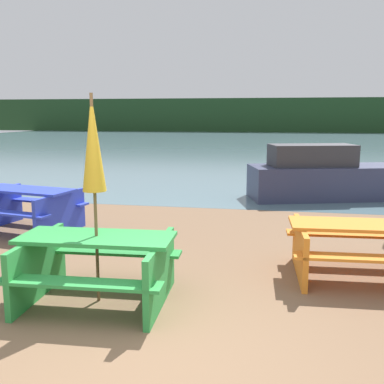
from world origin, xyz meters
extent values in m
plane|color=brown|center=(0.00, 0.00, 0.00)|extent=(60.00, 60.00, 0.00)
cube|color=slate|center=(0.00, 31.69, 0.00)|extent=(60.00, 50.00, 0.00)
cube|color=#1E3D1E|center=(0.00, 51.69, 2.00)|extent=(80.00, 1.60, 4.00)
cube|color=green|center=(-0.87, 1.29, 0.76)|extent=(1.79, 0.78, 0.04)
cube|color=green|center=(-0.84, 0.74, 0.43)|extent=(1.77, 0.36, 0.04)
cube|color=green|center=(-0.89, 1.84, 0.43)|extent=(1.77, 0.36, 0.04)
cube|color=green|center=(-1.61, 1.26, 0.37)|extent=(0.13, 1.38, 0.74)
cube|color=green|center=(-0.13, 1.33, 0.37)|extent=(0.13, 1.38, 0.74)
cube|color=orange|center=(2.20, 2.66, 0.72)|extent=(1.76, 0.79, 0.04)
cube|color=orange|center=(2.23, 2.11, 0.44)|extent=(1.73, 0.37, 0.04)
cube|color=orange|center=(2.17, 3.21, 0.44)|extent=(1.73, 0.37, 0.04)
cube|color=orange|center=(1.48, 2.62, 0.35)|extent=(0.14, 1.38, 0.70)
cube|color=blue|center=(-3.41, 4.08, 0.77)|extent=(1.92, 1.03, 0.04)
cube|color=blue|center=(-3.52, 3.54, 0.46)|extent=(1.84, 0.62, 0.04)
cube|color=blue|center=(-3.31, 4.62, 0.46)|extent=(1.84, 0.62, 0.04)
cube|color=blue|center=(-2.66, 3.93, 0.38)|extent=(0.33, 1.37, 0.75)
cylinder|color=brown|center=(-0.87, 1.29, 1.19)|extent=(0.04, 0.04, 2.39)
cone|color=gold|center=(-0.87, 1.29, 1.85)|extent=(0.26, 0.26, 1.08)
cube|color=#333856|center=(2.85, 8.61, 0.42)|extent=(4.96, 2.60, 0.85)
cube|color=#333338|center=(2.02, 8.38, 1.12)|extent=(2.28, 1.48, 0.54)
camera|label=1|loc=(1.12, -3.38, 2.16)|focal=42.00mm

